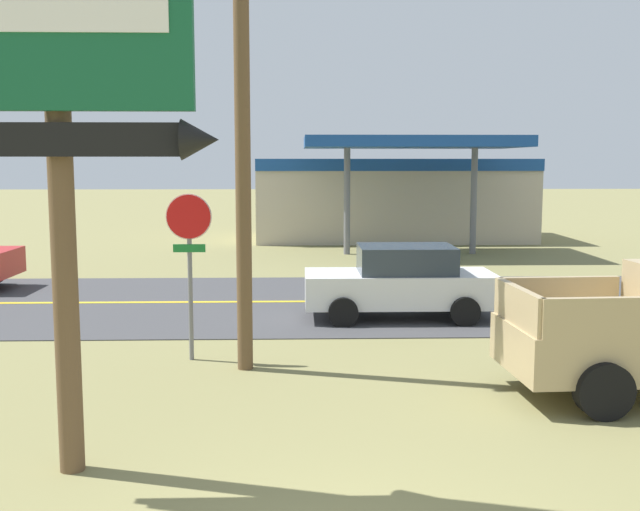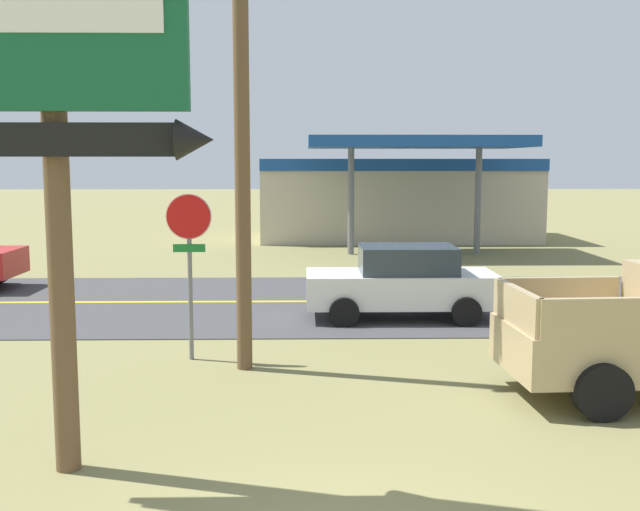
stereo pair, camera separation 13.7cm
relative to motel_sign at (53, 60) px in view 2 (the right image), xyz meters
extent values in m
cube|color=#3D3D3F|center=(2.93, 10.49, -4.56)|extent=(140.00, 8.00, 0.02)
cube|color=gold|center=(2.93, 10.49, -4.55)|extent=(126.00, 0.20, 0.01)
cylinder|color=brown|center=(-0.06, 0.14, -1.23)|extent=(0.28, 0.28, 6.68)
cube|color=black|center=(-0.06, -0.04, -0.83)|extent=(2.70, 0.12, 0.36)
cone|color=black|center=(1.49, -0.04, -0.83)|extent=(0.40, 0.44, 0.44)
cylinder|color=slate|center=(0.63, 5.01, -3.47)|extent=(0.08, 0.08, 2.20)
cylinder|color=red|center=(0.63, 4.98, -2.02)|extent=(0.76, 0.03, 0.76)
cylinder|color=white|center=(0.63, 5.00, -2.02)|extent=(0.80, 0.01, 0.80)
cube|color=#19722D|center=(0.63, 4.98, -2.57)|extent=(0.56, 0.03, 0.14)
cylinder|color=brown|center=(1.62, 4.39, -0.19)|extent=(0.26, 0.26, 8.76)
cube|color=beige|center=(6.78, 26.40, -2.77)|extent=(12.00, 6.00, 3.60)
cube|color=#19478C|center=(6.78, 23.35, -1.22)|extent=(12.00, 0.12, 0.50)
cube|color=#19478C|center=(6.78, 20.40, -0.37)|extent=(8.00, 5.00, 0.40)
cylinder|color=slate|center=(4.38, 20.40, -2.47)|extent=(0.24, 0.24, 4.20)
cylinder|color=slate|center=(9.18, 20.40, -2.47)|extent=(0.24, 0.24, 4.20)
cube|color=tan|center=(6.68, 3.58, -3.17)|extent=(1.95, 0.22, 0.56)
cube|color=tan|center=(6.78, 1.74, -3.17)|extent=(1.95, 0.22, 0.56)
cube|color=tan|center=(5.75, 2.61, -3.17)|extent=(0.22, 1.88, 0.56)
cylinder|color=black|center=(6.59, 3.64, -4.17)|extent=(0.81, 0.32, 0.80)
cylinder|color=black|center=(6.69, 1.68, -4.17)|extent=(0.81, 0.32, 0.80)
cube|color=silver|center=(4.78, 8.49, -3.89)|extent=(4.20, 1.76, 0.72)
cube|color=#2D3842|center=(4.93, 8.49, -3.23)|extent=(2.10, 1.56, 0.60)
cylinder|color=black|center=(3.48, 7.61, -4.25)|extent=(0.64, 0.24, 0.64)
cylinder|color=black|center=(3.48, 9.37, -4.25)|extent=(0.64, 0.24, 0.64)
cylinder|color=black|center=(6.09, 7.61, -4.25)|extent=(0.64, 0.24, 0.64)
cylinder|color=black|center=(6.09, 9.37, -4.25)|extent=(0.64, 0.24, 0.64)
camera|label=1|loc=(2.53, -8.32, -1.06)|focal=42.92mm
camera|label=2|loc=(2.66, -8.32, -1.06)|focal=42.92mm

